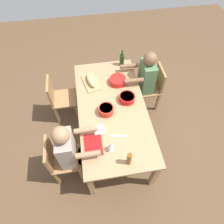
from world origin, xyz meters
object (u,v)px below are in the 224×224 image
at_px(chair_near_left, 59,97).
at_px(wine_glass, 111,146).
at_px(wine_bottle, 122,60).
at_px(napkin_stack, 99,130).
at_px(chair_near_right, 60,158).
at_px(serving_bowl_fruit, 127,98).
at_px(serving_bowl_salad, 106,110).
at_px(diner_far_left, 144,78).
at_px(diner_near_right, 70,150).
at_px(serving_bowl_greens, 118,80).
at_px(dining_table, 112,111).
at_px(chair_far_left, 153,86).
at_px(beer_bottle, 129,159).
at_px(cutting_board, 91,82).
at_px(bread_loaf, 91,80).

xyz_separation_m(chair_near_left, wine_glass, (1.21, 0.70, 0.37)).
xyz_separation_m(wine_bottle, napkin_stack, (1.24, -0.55, -0.10)).
height_order(chair_near_right, napkin_stack, chair_near_right).
bearing_deg(serving_bowl_fruit, serving_bowl_salad, -63.26).
xyz_separation_m(diner_far_left, wine_bottle, (-0.34, -0.32, 0.15)).
relative_size(diner_near_right, serving_bowl_greens, 4.61).
relative_size(chair_near_left, napkin_stack, 6.07).
height_order(dining_table, napkin_stack, napkin_stack).
xyz_separation_m(chair_far_left, beer_bottle, (1.40, -0.75, 0.37)).
height_order(chair_near_right, serving_bowl_greens, chair_near_right).
distance_m(chair_near_left, napkin_stack, 1.10).
relative_size(cutting_board, wine_glass, 2.41).
bearing_deg(chair_near_right, serving_bowl_greens, 136.21).
relative_size(diner_near_right, serving_bowl_salad, 5.65).
bearing_deg(serving_bowl_greens, cutting_board, -98.40).
bearing_deg(napkin_stack, chair_near_left, -147.13).
bearing_deg(diner_near_right, beer_bottle, 66.40).
relative_size(serving_bowl_salad, serving_bowl_fruit, 0.92).
distance_m(serving_bowl_salad, serving_bowl_fruit, 0.38).
height_order(chair_far_left, napkin_stack, chair_far_left).
relative_size(wine_glass, napkin_stack, 1.19).
height_order(diner_near_right, serving_bowl_greens, diner_near_right).
distance_m(chair_near_left, chair_far_left, 1.63).
distance_m(bread_loaf, wine_bottle, 0.67).
bearing_deg(serving_bowl_salad, serving_bowl_greens, 154.10).
xyz_separation_m(diner_far_left, bread_loaf, (0.01, -0.88, 0.11)).
bearing_deg(chair_near_left, cutting_board, 89.24).
bearing_deg(cutting_board, wine_bottle, 121.89).
relative_size(serving_bowl_fruit, wine_glass, 1.39).
xyz_separation_m(chair_near_left, beer_bottle, (1.40, 0.88, 0.37)).
bearing_deg(wine_glass, chair_near_right, -98.58).
height_order(serving_bowl_fruit, cutting_board, serving_bowl_fruit).
bearing_deg(dining_table, beer_bottle, 4.23).
bearing_deg(chair_far_left, bread_loaf, -89.60).
bearing_deg(beer_bottle, wine_glass, -137.46).
bearing_deg(chair_far_left, diner_far_left, -90.00).
bearing_deg(serving_bowl_salad, napkin_stack, -26.48).
bearing_deg(chair_near_left, serving_bowl_fruit, 67.08).
relative_size(chair_near_right, diner_near_right, 0.71).
relative_size(serving_bowl_salad, wine_bottle, 0.73).
bearing_deg(serving_bowl_greens, wine_glass, -14.37).
distance_m(bread_loaf, wine_glass, 1.21).
bearing_deg(serving_bowl_fruit, chair_near_left, -112.92).
xyz_separation_m(chair_far_left, diner_near_right, (1.10, -1.45, 0.21)).
xyz_separation_m(serving_bowl_salad, wine_glass, (0.59, -0.02, 0.05)).
bearing_deg(diner_far_left, serving_bowl_salad, -49.66).
relative_size(chair_near_left, beer_bottle, 3.86).
xyz_separation_m(chair_far_left, wine_bottle, (-0.34, -0.50, 0.37)).
relative_size(diner_near_right, cutting_board, 3.00).
height_order(diner_far_left, wine_glass, diner_far_left).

